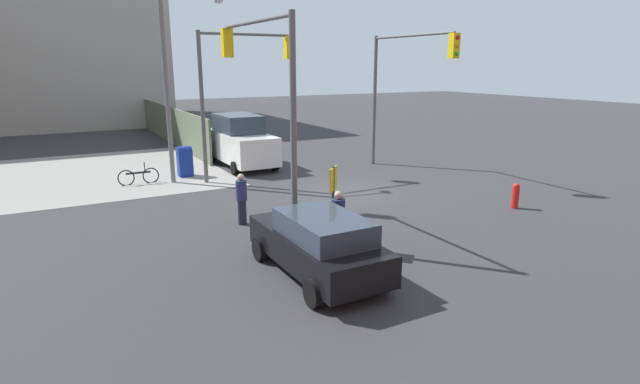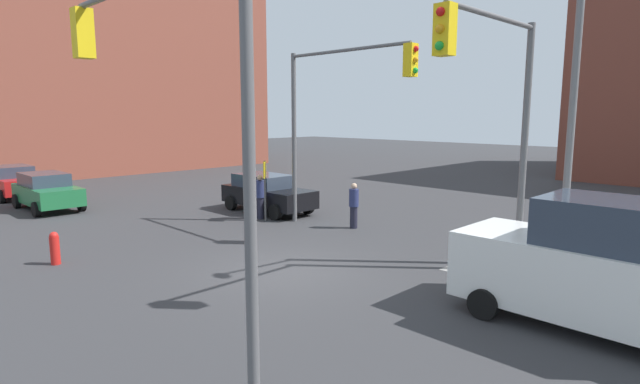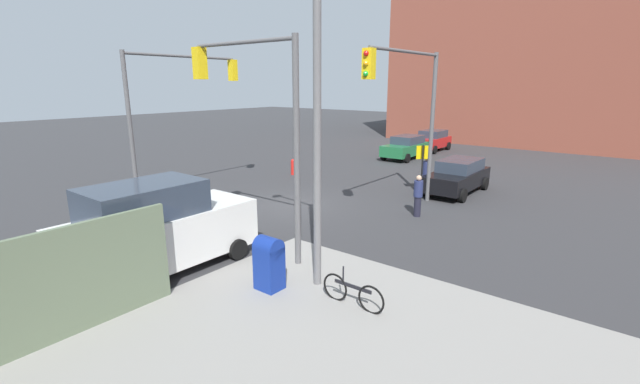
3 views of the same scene
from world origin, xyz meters
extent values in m
plane|color=#333335|center=(0.00, 0.00, 0.00)|extent=(120.00, 120.00, 0.00)
cube|color=brown|center=(-32.00, 5.15, 8.72)|extent=(16.00, 28.00, 17.43)
cylinder|color=#59595B|center=(-4.50, 4.50, 3.25)|extent=(0.18, 0.18, 6.50)
cylinder|color=#59595B|center=(-1.83, 4.50, 6.38)|extent=(5.34, 0.12, 0.12)
cube|color=yellow|center=(0.84, 4.50, 5.85)|extent=(0.32, 0.36, 1.00)
sphere|color=red|center=(1.02, 4.50, 6.17)|extent=(0.18, 0.18, 0.18)
sphere|color=orange|center=(1.02, 4.50, 5.85)|extent=(0.18, 0.18, 0.18)
sphere|color=green|center=(1.02, 4.50, 5.53)|extent=(0.18, 0.18, 0.18)
cylinder|color=#59595B|center=(4.50, -4.50, 3.25)|extent=(0.18, 0.18, 6.50)
cube|color=yellow|center=(-1.03, -4.50, 5.85)|extent=(0.32, 0.36, 1.00)
sphere|color=red|center=(-1.21, -4.50, 6.17)|extent=(0.18, 0.18, 0.18)
sphere|color=orange|center=(-1.21, -4.50, 5.85)|extent=(0.18, 0.18, 0.18)
sphere|color=green|center=(-1.21, -4.50, 5.53)|extent=(0.18, 0.18, 0.18)
cylinder|color=#59595B|center=(4.50, 4.50, 3.25)|extent=(0.18, 0.18, 6.50)
cylinder|color=#59595B|center=(4.50, 2.43, 6.38)|extent=(0.12, 4.13, 0.12)
cube|color=yellow|center=(4.50, 0.37, 5.85)|extent=(0.36, 0.32, 1.00)
sphere|color=red|center=(4.50, 0.19, 6.17)|extent=(0.18, 0.18, 0.18)
sphere|color=orange|center=(4.50, 0.19, 5.85)|extent=(0.18, 0.18, 0.18)
sphere|color=green|center=(4.50, 0.19, 5.53)|extent=(0.18, 0.18, 0.18)
cylinder|color=slate|center=(5.20, 5.80, 4.00)|extent=(0.20, 0.20, 8.00)
cylinder|color=#4C4C4C|center=(-5.40, 3.74, 1.20)|extent=(0.08, 0.08, 2.40)
cube|color=yellow|center=(-5.40, 3.74, 2.05)|extent=(0.48, 0.48, 0.64)
cube|color=navy|center=(6.20, 5.00, 0.57)|extent=(0.56, 0.64, 1.15)
cylinder|color=navy|center=(6.20, 5.00, 1.15)|extent=(0.56, 0.64, 0.56)
cylinder|color=red|center=(-5.00, -4.20, 0.40)|extent=(0.26, 0.26, 0.80)
sphere|color=red|center=(-5.00, -4.20, 0.82)|extent=(0.24, 0.24, 0.24)
cube|color=#1E6638|center=(-14.09, -1.62, 0.70)|extent=(4.19, 1.80, 0.75)
cube|color=#2D3847|center=(-14.43, -1.62, 1.35)|extent=(2.35, 1.58, 0.55)
cylinder|color=black|center=(-12.66, -0.72, 0.32)|extent=(0.64, 0.22, 0.64)
cylinder|color=black|center=(-12.66, -2.52, 0.32)|extent=(0.64, 0.22, 0.64)
cylinder|color=black|center=(-15.52, -0.72, 0.32)|extent=(0.64, 0.22, 0.64)
cylinder|color=black|center=(-15.52, -2.52, 0.32)|extent=(0.64, 0.22, 0.64)
cube|color=black|center=(-6.72, 4.98, 0.70)|extent=(4.49, 1.80, 0.75)
cube|color=#2D3847|center=(-7.08, 4.98, 1.35)|extent=(2.51, 1.58, 0.55)
cylinder|color=black|center=(-5.19, 5.88, 0.32)|extent=(0.64, 0.22, 0.64)
cylinder|color=black|center=(-5.19, 4.08, 0.32)|extent=(0.64, 0.22, 0.64)
cylinder|color=black|center=(-8.24, 5.88, 0.32)|extent=(0.64, 0.22, 0.64)
cylinder|color=black|center=(-8.24, 4.08, 0.32)|extent=(0.64, 0.22, 0.64)
cube|color=#B21919|center=(-18.77, -1.75, 0.70)|extent=(3.90, 1.80, 0.75)
cube|color=#2D3847|center=(-19.08, -1.75, 1.35)|extent=(2.19, 1.58, 0.55)
cylinder|color=black|center=(-17.44, -0.85, 0.32)|extent=(0.64, 0.22, 0.64)
cylinder|color=black|center=(-17.44, -2.65, 0.32)|extent=(0.64, 0.22, 0.64)
cylinder|color=black|center=(-20.09, -0.85, 0.32)|extent=(0.64, 0.22, 0.64)
cube|color=white|center=(7.25, 1.80, 1.02)|extent=(5.40, 2.10, 1.40)
cube|color=#2D3847|center=(7.68, 1.80, 2.17)|extent=(3.02, 1.85, 0.90)
cylinder|color=black|center=(5.41, 0.75, 0.32)|extent=(0.64, 0.22, 0.64)
cylinder|color=black|center=(5.41, 2.85, 0.32)|extent=(0.64, 0.22, 0.64)
cylinder|color=navy|center=(-5.80, 3.80, 1.23)|extent=(0.36, 0.36, 0.70)
sphere|color=tan|center=(-5.80, 3.80, 1.69)|extent=(0.24, 0.24, 0.24)
cylinder|color=#1E1E2D|center=(-5.80, 3.80, 0.44)|extent=(0.28, 0.28, 0.88)
cylinder|color=navy|center=(-2.00, 5.20, 1.15)|extent=(0.36, 0.36, 0.65)
sphere|color=tan|center=(-2.00, 5.20, 1.59)|extent=(0.22, 0.22, 0.22)
cylinder|color=#1E1E2D|center=(-2.00, 5.20, 0.41)|extent=(0.28, 0.28, 0.82)
torus|color=black|center=(5.60, 7.72, 0.33)|extent=(0.05, 0.71, 0.71)
torus|color=black|center=(5.60, 6.68, 0.33)|extent=(0.05, 0.71, 0.71)
cube|color=black|center=(5.60, 7.20, 0.51)|extent=(0.04, 1.04, 0.08)
cylinder|color=black|center=(5.60, 6.92, 0.75)|extent=(0.04, 0.04, 0.40)
camera|label=1|loc=(-16.95, 10.51, 5.10)|focal=28.00mm
camera|label=2|loc=(9.94, -8.61, 4.19)|focal=28.00mm
camera|label=3|loc=(13.41, 12.38, 5.20)|focal=24.00mm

